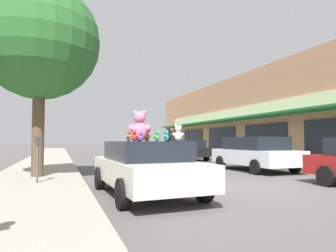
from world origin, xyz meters
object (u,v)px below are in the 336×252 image
(teddy_bear_orange, at_px, (147,134))
(street_tree, at_px, (40,41))
(teddy_bear_red, at_px, (134,136))
(teddy_bear_blue, at_px, (138,136))
(teddy_bear_green, at_px, (157,136))
(teddy_bear_black, at_px, (168,134))
(parked_car_far_right, at_px, (185,149))
(teddy_bear_teal, at_px, (166,136))
(teddy_bear_purple, at_px, (141,137))
(plush_art_car, at_px, (146,166))
(parking_meter, at_px, (38,153))
(parked_car_far_center, at_px, (255,153))
(teddy_bear_brown, at_px, (129,136))
(teddy_bear_giant, at_px, (140,126))
(teddy_bear_white, at_px, (178,133))

(teddy_bear_orange, relative_size, street_tree, 0.06)
(teddy_bear_red, height_order, street_tree, street_tree)
(teddy_bear_blue, bearing_deg, teddy_bear_green, -164.78)
(teddy_bear_black, bearing_deg, parked_car_far_right, 178.13)
(teddy_bear_black, distance_m, parked_car_far_right, 13.55)
(teddy_bear_teal, xyz_separation_m, teddy_bear_purple, (-0.39, 0.72, -0.01))
(teddy_bear_blue, relative_size, teddy_bear_orange, 0.88)
(plush_art_car, relative_size, street_tree, 0.67)
(teddy_bear_green, bearing_deg, teddy_bear_purple, 24.26)
(plush_art_car, distance_m, teddy_bear_green, 1.33)
(teddy_bear_blue, height_order, teddy_bear_orange, teddy_bear_orange)
(parked_car_far_right, xyz_separation_m, street_tree, (-8.86, -8.49, 3.89))
(teddy_bear_red, height_order, parking_meter, teddy_bear_red)
(teddy_bear_red, distance_m, parked_car_far_center, 8.01)
(teddy_bear_brown, bearing_deg, teddy_bear_giant, 172.06)
(teddy_bear_brown, height_order, teddy_bear_red, teddy_bear_brown)
(parked_car_far_center, height_order, parked_car_far_right, parked_car_far_center)
(teddy_bear_teal, distance_m, teddy_bear_green, 1.93)
(teddy_bear_black, xyz_separation_m, teddy_bear_orange, (-0.40, 0.50, 0.00))
(teddy_bear_giant, height_order, parked_car_far_right, teddy_bear_giant)
(teddy_bear_black, distance_m, teddy_bear_red, 0.92)
(street_tree, bearing_deg, plush_art_car, -52.96)
(teddy_bear_blue, bearing_deg, teddy_bear_orange, 120.62)
(teddy_bear_green, bearing_deg, street_tree, -70.91)
(teddy_bear_blue, relative_size, teddy_bear_red, 1.25)
(parking_meter, bearing_deg, teddy_bear_white, -38.33)
(teddy_bear_brown, distance_m, parked_car_far_right, 14.41)
(teddy_bear_black, height_order, parking_meter, teddy_bear_black)
(parked_car_far_right, relative_size, street_tree, 0.68)
(parked_car_far_center, bearing_deg, parking_meter, -166.28)
(teddy_bear_giant, height_order, parked_car_far_center, teddy_bear_giant)
(teddy_bear_giant, relative_size, parking_meter, 0.61)
(teddy_bear_black, distance_m, teddy_bear_orange, 0.64)
(teddy_bear_giant, bearing_deg, parked_car_far_center, -131.66)
(teddy_bear_orange, bearing_deg, teddy_bear_green, -169.44)
(parked_car_far_center, bearing_deg, teddy_bear_brown, -144.80)
(teddy_bear_blue, height_order, teddy_bear_brown, teddy_bear_blue)
(teddy_bear_orange, distance_m, teddy_bear_teal, 1.23)
(teddy_bear_giant, distance_m, parked_car_far_right, 13.52)
(teddy_bear_black, xyz_separation_m, teddy_bear_green, (0.08, 1.16, -0.03))
(teddy_bear_purple, bearing_deg, teddy_bear_red, 18.43)
(teddy_bear_giant, bearing_deg, teddy_bear_blue, -85.74)
(plush_art_car, height_order, teddy_bear_red, teddy_bear_red)
(teddy_bear_brown, xyz_separation_m, parked_car_far_center, (6.75, 4.76, -0.64))
(parked_car_far_center, xyz_separation_m, parking_meter, (-8.75, -2.14, 0.18))
(teddy_bear_red, bearing_deg, teddy_bear_black, -113.76)
(teddy_bear_teal, height_order, teddy_bear_red, teddy_bear_red)
(teddy_bear_black, relative_size, teddy_bear_teal, 1.41)
(teddy_bear_green, bearing_deg, teddy_bear_brown, 21.65)
(teddy_bear_red, bearing_deg, teddy_bear_orange, -71.45)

